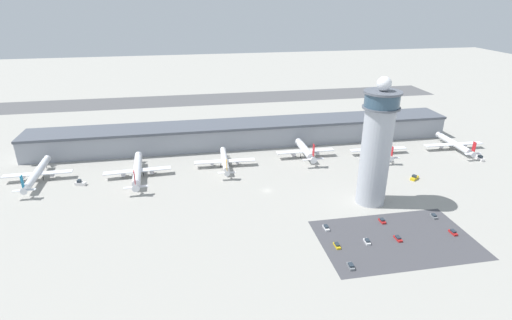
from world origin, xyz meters
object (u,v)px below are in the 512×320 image
at_px(car_white_wagon, 351,266).
at_px(car_maroon_suv, 382,221).
at_px(car_grey_coupe, 367,241).
at_px(airplane_gate_echo, 379,149).
at_px(car_navy_sedan, 337,245).
at_px(service_truck_baggage, 80,183).
at_px(airplane_gate_charlie, 225,161).
at_px(car_blue_compact, 434,216).
at_px(airplane_gate_bravo, 137,170).
at_px(service_truck_catering, 479,158).
at_px(airplane_gate_delta, 306,151).
at_px(service_truck_fuel, 414,178).
at_px(control_tower, 376,146).
at_px(airplane_gate_foxtrot, 454,144).
at_px(airplane_gate_alpha, 37,173).
at_px(car_silver_sedan, 398,238).
at_px(car_yellow_taxi, 326,228).
at_px(car_black_suv, 453,232).

bearing_deg(car_white_wagon, car_maroon_suv, 46.23).
bearing_deg(car_grey_coupe, airplane_gate_echo, 61.37).
distance_m(airplane_gate_echo, car_navy_sedan, 108.88).
bearing_deg(car_navy_sedan, service_truck_baggage, 145.84).
bearing_deg(car_grey_coupe, car_maroon_suv, 45.48).
bearing_deg(airplane_gate_charlie, car_blue_compact, -40.12).
bearing_deg(car_grey_coupe, airplane_gate_bravo, 140.15).
bearing_deg(car_maroon_suv, service_truck_catering, 31.58).
relative_size(service_truck_catering, car_navy_sedan, 1.84).
xyz_separation_m(service_truck_catering, car_navy_sedan, (-118.81, -70.76, -0.49)).
distance_m(airplane_gate_delta, service_truck_fuel, 64.42).
xyz_separation_m(airplane_gate_delta, car_navy_sedan, (-14.68, -92.59, -4.17)).
bearing_deg(airplane_gate_bravo, service_truck_baggage, -170.92).
distance_m(service_truck_baggage, car_navy_sedan, 137.81).
bearing_deg(control_tower, car_grey_coupe, -116.54).
height_order(airplane_gate_foxtrot, car_white_wagon, airplane_gate_foxtrot).
bearing_deg(car_blue_compact, airplane_gate_alpha, 158.85).
bearing_deg(airplane_gate_charlie, car_maroon_suv, -49.52).
relative_size(airplane_gate_delta, service_truck_baggage, 6.04).
relative_size(airplane_gate_foxtrot, car_blue_compact, 9.46).
bearing_deg(airplane_gate_charlie, car_navy_sedan, -67.69).
bearing_deg(airplane_gate_charlie, car_white_wagon, -70.31).
relative_size(airplane_gate_foxtrot, car_maroon_suv, 9.68).
xyz_separation_m(car_silver_sedan, car_yellow_taxi, (-26.61, 13.03, 0.08)).
xyz_separation_m(airplane_gate_foxtrot, car_navy_sedan, (-113.77, -88.52, -3.40)).
relative_size(airplane_gate_echo, car_white_wagon, 8.16).
height_order(airplane_gate_foxtrot, service_truck_catering, airplane_gate_foxtrot).
bearing_deg(car_grey_coupe, car_black_suv, -0.38).
bearing_deg(car_grey_coupe, car_yellow_taxi, 135.26).
bearing_deg(airplane_gate_alpha, service_truck_fuel, -9.78).
height_order(airplane_gate_delta, car_grey_coupe, airplane_gate_delta).
relative_size(service_truck_catering, car_maroon_suv, 1.99).
height_order(car_navy_sedan, car_yellow_taxi, car_yellow_taxi).
xyz_separation_m(airplane_gate_charlie, car_grey_coupe, (48.93, -86.94, -3.31)).
relative_size(airplane_gate_alpha, service_truck_fuel, 7.00).
bearing_deg(service_truck_fuel, airplane_gate_charlie, 160.63).
height_order(airplane_gate_echo, car_grey_coupe, airplane_gate_echo).
bearing_deg(car_maroon_suv, car_silver_sedan, -89.67).
xyz_separation_m(control_tower, service_truck_catering, (89.44, 37.84, -28.12)).
xyz_separation_m(service_truck_catering, car_maroon_suv, (-92.17, -56.65, -0.41)).
distance_m(airplane_gate_delta, car_grey_coupe, 92.35).
distance_m(car_maroon_suv, car_black_suv, 28.94).
distance_m(service_truck_baggage, car_maroon_suv, 154.25).
xyz_separation_m(control_tower, car_maroon_suv, (-2.74, -18.81, -28.53)).
relative_size(service_truck_baggage, car_grey_coupe, 1.38).
xyz_separation_m(control_tower, airplane_gate_echo, (32.45, 56.65, -25.39)).
relative_size(airplane_gate_echo, service_truck_baggage, 6.12).
relative_size(car_blue_compact, car_silver_sedan, 0.93).
distance_m(car_grey_coupe, car_white_wagon, 18.89).
height_order(airplane_gate_charlie, airplane_gate_echo, airplane_gate_charlie).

